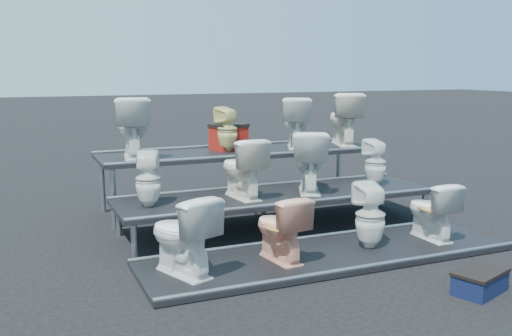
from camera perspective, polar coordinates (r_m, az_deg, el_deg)
name	(u,v)px	position (r m, az deg, el deg)	size (l,w,h in m)	color
ground	(278,228)	(7.53, 2.24, -6.05)	(80.00, 80.00, 0.00)	black
tier_front	(329,255)	(6.43, 7.27, -8.67)	(4.20, 1.20, 0.06)	black
tier_mid	(278,211)	(7.47, 2.25, -4.35)	(4.20, 1.20, 0.46)	black
tier_back	(242,179)	(8.59, -1.46, -1.10)	(4.20, 1.20, 0.86)	black
toilet_0	(182,235)	(5.67, -7.41, -6.63)	(0.45, 0.79, 0.81)	silver
toilet_1	(280,228)	(6.04, 2.43, -5.98)	(0.40, 0.69, 0.71)	#ECA38A
toilet_2	(370,215)	(6.59, 11.34, -4.66)	(0.34, 0.34, 0.75)	silver
toilet_3	(431,210)	(7.11, 17.13, -4.05)	(0.39, 0.68, 0.69)	silver
toilet_4	(148,179)	(6.81, -10.74, -1.09)	(0.30, 0.30, 0.66)	silver
toilet_5	(242,168)	(7.15, -1.41, 0.01)	(0.43, 0.75, 0.76)	white
toilet_6	(309,161)	(7.54, 5.32, 0.71)	(0.46, 0.80, 0.82)	silver
toilet_7	(375,162)	(8.10, 11.85, 0.56)	(0.29, 0.30, 0.65)	silver
toilet_8	(132,127)	(8.02, -12.26, 4.02)	(0.47, 0.82, 0.84)	silver
toilet_9	(227,129)	(8.40, -2.89, 3.88)	(0.30, 0.30, 0.66)	#DDD284
toilet_10	(296,122)	(8.85, 4.00, 4.57)	(0.44, 0.77, 0.78)	silver
toilet_11	(344,119)	(9.27, 8.78, 4.89)	(0.47, 0.82, 0.84)	white
red_crate	(229,139)	(8.61, -2.76, 2.96)	(0.47, 0.38, 0.34)	maroon
step_stool	(480,283)	(5.81, 21.48, -10.66)	(0.53, 0.32, 0.19)	black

